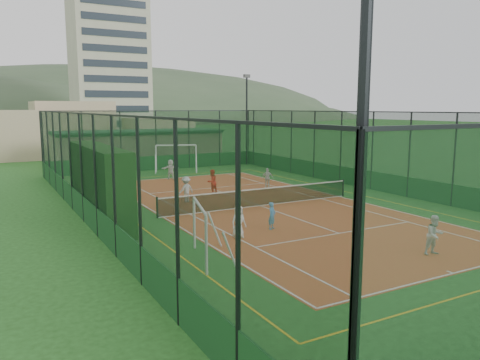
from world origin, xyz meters
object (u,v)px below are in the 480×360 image
Objects in this scene: futsal_goal_far at (176,158)px; futsal_goal_near at (200,233)px; child_near_right at (435,235)px; white_bench at (109,209)px; floodlight_sw at (360,194)px; clubhouse at (139,147)px; child_far_right at (267,178)px; child_near_mid at (272,216)px; coach at (212,182)px; apartment_tower at (109,61)px; child_far_back at (171,169)px; floodlight_ne at (247,120)px; child_near_left at (239,222)px; child_far_left at (186,189)px.

futsal_goal_near is at bearing -87.10° from futsal_goal_far.
futsal_goal_far is 25.41m from child_near_right.
white_bench is at bearing -100.22° from futsal_goal_far.
floodlight_sw reaches higher than clubhouse.
futsal_goal_near is at bearing 72.89° from child_far_right.
child_near_mid is 6.66m from child_near_right.
coach is at bearing 25.50° from child_far_right.
clubhouse is 6.95m from futsal_goal_far.
floodlight_sw is at bearing -138.58° from child_near_right.
apartment_tower is 20.69× the size of child_near_right.
futsal_goal_near is 19.07m from child_far_back.
white_bench is 12.42m from child_far_back.
floodlight_ne is at bearing -92.98° from apartment_tower.
floodlight_sw is at bearing -175.82° from futsal_goal_near.
futsal_goal_far is (9.66, 31.75, -3.03)m from floodlight_sw.
futsal_goal_near is at bearing 78.29° from floodlight_sw.
child_near_left is 2.02m from child_near_mid.
floodlight_sw reaches higher than child_near_mid.
child_near_left is (-5.09, -20.08, -0.42)m from futsal_goal_far.
clubhouse reaches higher than white_bench.
child_far_right is at bearing -25.17° from futsal_goal_near.
clubhouse is 11.42× the size of child_near_left.
floodlight_ne is 11.28m from child_far_back.
clubhouse is 19.44m from child_far_left.
child_near_right is (9.68, 6.34, -3.39)m from floodlight_sw.
futsal_goal_far reaches higher than child_far_right.
white_bench is at bearing -136.68° from floodlight_ne.
apartment_tower is 22.54× the size of child_near_left.
coach is at bearing 105.19° from child_near_right.
child_near_mid is at bearing 126.53° from child_near_right.
apartment_tower reaches higher than child_near_right.
child_far_right is at bearing 1.09° from white_bench.
floodlight_sw is 37.39m from floodlight_ne.
floodlight_ne is 25.20m from child_near_left.
futsal_goal_far is at bearing 50.09° from child_near_mid.
child_far_right is at bearing 161.02° from coach.
floodlight_ne is 5.51× the size of coach.
floodlight_sw is at bearing -148.89° from child_near_mid.
clubhouse is 0.51× the size of apartment_tower.
child_near_left is 16.65m from child_far_back.
futsal_goal_near is 2.54× the size of child_near_mid.
child_far_back is (-9.43, -5.19, -3.39)m from floodlight_ne.
futsal_goal_near is 2.08× the size of child_near_right.
child_near_left reaches higher than child_far_right.
futsal_goal_near is 3.15m from child_near_left.
child_far_back is (-4.19, 6.80, 0.07)m from child_far_right.
floodlight_ne reaches higher than child_near_right.
clubhouse reaches higher than futsal_goal_near.
white_bench is at bearing 87.42° from floodlight_sw.
floodlight_ne is at bearing 62.61° from floodlight_sw.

